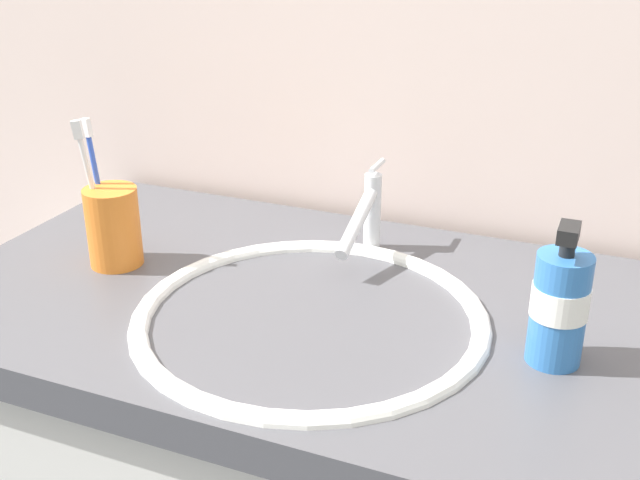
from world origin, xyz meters
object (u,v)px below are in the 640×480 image
at_px(faucet, 367,214).
at_px(toothbrush_cup, 113,227).
at_px(toothbrush_blue, 97,179).
at_px(soap_dispenser, 559,305).
at_px(toothbrush_white, 91,183).

bearing_deg(faucet, toothbrush_cup, -152.41).
xyz_separation_m(toothbrush_blue, soap_dispenser, (0.61, -0.03, -0.05)).
distance_m(toothbrush_white, soap_dispenser, 0.61).
relative_size(toothbrush_cup, toothbrush_white, 0.56).
xyz_separation_m(faucet, toothbrush_cup, (-0.30, -0.16, -0.01)).
relative_size(toothbrush_blue, soap_dispenser, 1.18).
bearing_deg(toothbrush_blue, soap_dispenser, -3.17).
distance_m(faucet, toothbrush_cup, 0.34).
relative_size(faucet, toothbrush_white, 0.85).
bearing_deg(toothbrush_blue, toothbrush_cup, -23.73).
distance_m(faucet, toothbrush_blue, 0.37).
bearing_deg(toothbrush_cup, soap_dispenser, -2.15).
bearing_deg(soap_dispenser, faucet, 146.90).
bearing_deg(toothbrush_blue, toothbrush_white, -76.47).
relative_size(faucet, toothbrush_cup, 1.52).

